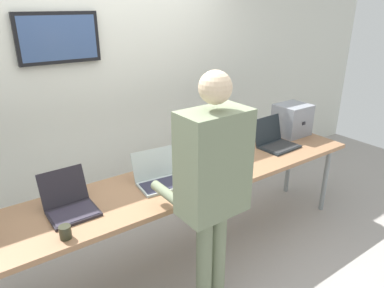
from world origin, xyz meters
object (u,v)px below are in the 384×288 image
person (212,181)px  workbench (180,184)px  equipment_box (292,120)px  laptop_station_4 (275,140)px  laptop_station_2 (159,176)px  laptop_station_1 (69,203)px  laptop_station_3 (221,157)px  coffee_mug (65,232)px

person → workbench: bearing=75.6°
equipment_box → laptop_station_4: size_ratio=0.88×
person → laptop_station_4: bearing=26.4°
laptop_station_2 → workbench: bearing=-12.7°
workbench → equipment_box: (1.58, 0.18, 0.21)m
laptop_station_1 → laptop_station_3: 1.36m
equipment_box → laptop_station_3: equipment_box is taller
workbench → laptop_station_4: laptop_station_4 is taller
workbench → laptop_station_4: size_ratio=9.24×
person → coffee_mug: bearing=156.2°
laptop_station_2 → person: person is taller
workbench → laptop_station_4: (1.18, 0.04, 0.11)m
laptop_station_2 → coffee_mug: bearing=-161.0°
equipment_box → person: (-1.74, -0.80, 0.13)m
laptop_station_3 → workbench: bearing=-174.4°
laptop_station_1 → laptop_station_3: (1.36, 0.00, -0.00)m
laptop_station_1 → coffee_mug: bearing=-112.3°
laptop_station_1 → laptop_station_3: size_ratio=0.92×
laptop_station_1 → laptop_station_4: 2.06m
laptop_station_2 → coffee_mug: (-0.84, -0.29, -0.01)m
laptop_station_4 → laptop_station_2: bearing=-179.9°
laptop_station_2 → laptop_station_4: 1.34m
laptop_station_1 → laptop_station_2: size_ratio=0.89×
laptop_station_3 → person: (-0.64, -0.67, 0.24)m
laptop_station_1 → workbench: bearing=-2.7°
laptop_station_1 → person: (0.72, -0.66, 0.24)m
laptop_station_2 → equipment_box: bearing=4.5°
equipment_box → coffee_mug: (-2.59, -0.43, -0.13)m
laptop_station_2 → person: 0.70m
laptop_station_1 → laptop_station_2: bearing=-0.3°
laptop_station_4 → person: size_ratio=0.22×
equipment_box → laptop_station_4: (-0.41, -0.14, -0.10)m
coffee_mug → laptop_station_4: bearing=7.6°
laptop_station_4 → equipment_box: bearing=18.5°
laptop_station_1 → laptop_station_3: laptop_station_1 is taller
workbench → person: (-0.16, -0.62, 0.35)m
laptop_station_1 → laptop_station_2: 0.72m
person → laptop_station_3: bearing=46.4°
workbench → coffee_mug: coffee_mug is taller
equipment_box → laptop_station_4: bearing=-161.5°
workbench → laptop_station_1: 0.89m
laptop_station_1 → coffee_mug: 0.32m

